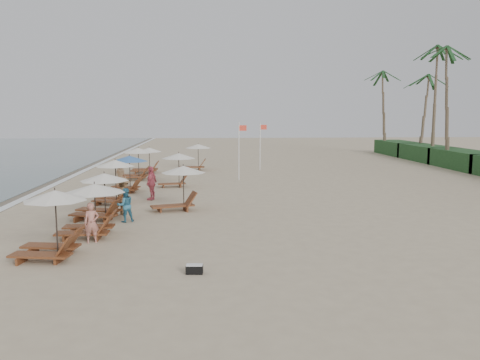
{
  "coord_description": "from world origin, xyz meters",
  "views": [
    {
      "loc": [
        -0.77,
        -19.35,
        4.79
      ],
      "look_at": [
        1.0,
        6.42,
        1.3
      ],
      "focal_mm": 36.52,
      "sensor_mm": 36.0,
      "label": 1
    }
  ],
  "objects": [
    {
      "name": "foam_line",
      "position": [
        -11.2,
        10.0,
        0.01
      ],
      "size": [
        0.5,
        140.0,
        0.02
      ],
      "primitive_type": "cube",
      "color": "white",
      "rests_on": "ground"
    },
    {
      "name": "beachgoer_near",
      "position": [
        -5.1,
        -1.14,
        0.76
      ],
      "size": [
        0.63,
        0.5,
        1.52
      ],
      "primitive_type": "imported",
      "rotation": [
        0.0,
        0.0,
        0.28
      ],
      "color": "#B97364",
      "rests_on": "ground"
    },
    {
      "name": "lounger_station_5",
      "position": [
        -6.03,
        16.76,
        1.12
      ],
      "size": [
        2.67,
        2.29,
        2.34
      ],
      "color": "brown",
      "rests_on": "ground"
    },
    {
      "name": "flag_pole_far",
      "position": [
        3.85,
        22.16,
        2.28
      ],
      "size": [
        0.6,
        0.08,
        4.09
      ],
      "color": "silver",
      "rests_on": "ground"
    },
    {
      "name": "lounger_station_0",
      "position": [
        -6.04,
        -3.04,
        1.08
      ],
      "size": [
        2.53,
        2.09,
        2.3
      ],
      "color": "brown",
      "rests_on": "ground"
    },
    {
      "name": "inland_station_2",
      "position": [
        -1.77,
        22.74,
        1.28
      ],
      "size": [
        2.85,
        2.24,
        2.22
      ],
      "color": "brown",
      "rests_on": "ground"
    },
    {
      "name": "lounger_station_6",
      "position": [
        -5.73,
        20.79,
        0.95
      ],
      "size": [
        2.6,
        2.08,
        2.09
      ],
      "color": "brown",
      "rests_on": "ground"
    },
    {
      "name": "inland_station_0",
      "position": [
        -2.21,
        4.86,
        1.3
      ],
      "size": [
        2.85,
        2.25,
        2.22
      ],
      "color": "brown",
      "rests_on": "ground"
    },
    {
      "name": "flag_pole_near",
      "position": [
        1.61,
        15.97,
        2.34
      ],
      "size": [
        0.6,
        0.08,
        4.2
      ],
      "color": "silver",
      "rests_on": "ground"
    },
    {
      "name": "beachgoer_mid_b",
      "position": [
        -4.76,
        4.02,
        0.9
      ],
      "size": [
        1.22,
        1.34,
        1.8
      ],
      "primitive_type": "imported",
      "rotation": [
        0.0,
        0.0,
        2.19
      ],
      "color": "olive",
      "rests_on": "ground"
    },
    {
      "name": "wet_sand_band",
      "position": [
        -12.5,
        10.0,
        0.0
      ],
      "size": [
        3.2,
        140.0,
        0.01
      ],
      "primitive_type": "cube",
      "color": "#6B5E4C",
      "rests_on": "ground"
    },
    {
      "name": "lounger_station_3",
      "position": [
        -5.84,
        6.98,
        1.23
      ],
      "size": [
        2.37,
        2.12,
        2.37
      ],
      "color": "brown",
      "rests_on": "ground"
    },
    {
      "name": "lounger_station_2",
      "position": [
        -5.76,
        3.22,
        0.98
      ],
      "size": [
        2.74,
        2.6,
        2.1
      ],
      "color": "brown",
      "rests_on": "ground"
    },
    {
      "name": "ground",
      "position": [
        0.0,
        0.0,
        0.0
      ],
      "size": [
        160.0,
        160.0,
        0.0
      ],
      "primitive_type": "plane",
      "color": "tan",
      "rests_on": "ground"
    },
    {
      "name": "beachgoer_far_a",
      "position": [
        -3.87,
        8.01,
        0.95
      ],
      "size": [
        0.8,
        1.21,
        1.91
      ],
      "primitive_type": "imported",
      "rotation": [
        0.0,
        0.0,
        4.38
      ],
      "color": "#C64F5E",
      "rests_on": "ground"
    },
    {
      "name": "lounger_station_1",
      "position": [
        -5.4,
        -0.15,
        1.07
      ],
      "size": [
        2.68,
        2.39,
        2.09
      ],
      "color": "brown",
      "rests_on": "ground"
    },
    {
      "name": "inland_station_1",
      "position": [
        -2.79,
        12.97,
        1.45
      ],
      "size": [
        2.59,
        2.24,
        2.22
      ],
      "color": "brown",
      "rests_on": "ground"
    },
    {
      "name": "duffel_bag",
      "position": [
        -1.17,
        -5.03,
        0.15
      ],
      "size": [
        0.53,
        0.3,
        0.29
      ],
      "color": "black",
      "rests_on": "ground"
    },
    {
      "name": "beachgoer_far_b",
      "position": [
        -6.54,
        13.37,
        0.82
      ],
      "size": [
        0.93,
        0.95,
        1.65
      ],
      "primitive_type": "imported",
      "rotation": [
        0.0,
        0.0,
        0.82
      ],
      "color": "tan",
      "rests_on": "ground"
    },
    {
      "name": "beachgoer_mid_a",
      "position": [
        -4.42,
        2.36,
        0.77
      ],
      "size": [
        0.92,
        0.84,
        1.53
      ],
      "primitive_type": "imported",
      "rotation": [
        0.0,
        0.0,
        3.57
      ],
      "color": "teal",
      "rests_on": "ground"
    },
    {
      "name": "lounger_station_4",
      "position": [
        -5.72,
        11.05,
        1.23
      ],
      "size": [
        2.53,
        2.31,
        2.25
      ],
      "color": "brown",
      "rests_on": "ground"
    }
  ]
}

